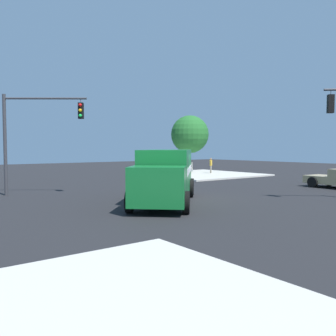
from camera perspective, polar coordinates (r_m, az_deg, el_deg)
ground_plane at (r=20.68m, az=2.94°, el=-4.72°), size 100.00×100.00×0.00m
sidewalk_corner_near at (r=37.96m, az=5.15°, el=-1.01°), size 10.67×10.67×0.14m
delivery_truck at (r=18.87m, az=-0.38°, el=-1.08°), size 7.29×7.56×2.74m
traffic_light_secondary at (r=23.07m, az=-20.72°, el=5.86°), size 4.06×3.05×6.02m
pedestrian_near_corner at (r=38.88m, az=6.77°, el=0.54°), size 0.38×0.44×1.62m
picket_fence_run at (r=41.82m, az=0.45°, el=0.15°), size 6.58×0.05×0.95m
shade_tree_near at (r=40.98m, az=3.45°, el=5.31°), size 4.25×4.25×6.35m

